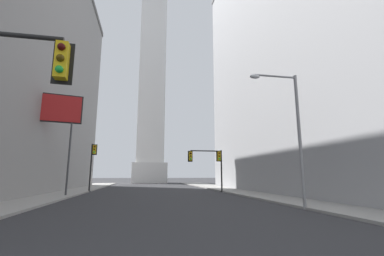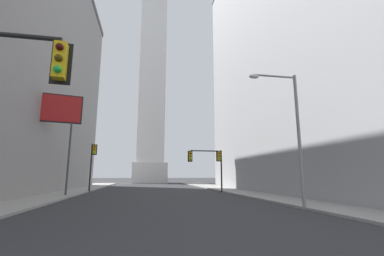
{
  "view_description": "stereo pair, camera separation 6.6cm",
  "coord_description": "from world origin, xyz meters",
  "views": [
    {
      "loc": [
        -1.55,
        -1.49,
        1.98
      ],
      "look_at": [
        5.53,
        36.19,
        9.06
      ],
      "focal_mm": 24.0,
      "sensor_mm": 36.0,
      "label": 1
    },
    {
      "loc": [
        -1.49,
        -1.5,
        1.98
      ],
      "look_at": [
        5.53,
        36.19,
        9.06
      ],
      "focal_mm": 24.0,
      "sensor_mm": 36.0,
      "label": 2
    }
  ],
  "objects": [
    {
      "name": "street_lamp",
      "position": [
        7.38,
        12.68,
        5.13
      ],
      "size": [
        3.2,
        0.36,
        8.32
      ],
      "color": "gray",
      "rests_on": "ground_plane"
    },
    {
      "name": "traffic_light_mid_right",
      "position": [
        6.4,
        28.98,
        3.8
      ],
      "size": [
        4.34,
        0.5,
        5.02
      ],
      "color": "black",
      "rests_on": "ground_plane"
    },
    {
      "name": "sidewalk_left",
      "position": [
        -10.34,
        24.11,
        0.07
      ],
      "size": [
        5.0,
        80.36,
        0.15
      ],
      "primitive_type": "cube",
      "color": "gray",
      "rests_on": "ground_plane"
    },
    {
      "name": "traffic_light_mid_left",
      "position": [
        -7.75,
        31.99,
        3.84
      ],
      "size": [
        0.77,
        0.5,
        5.83
      ],
      "color": "black",
      "rests_on": "ground_plane"
    },
    {
      "name": "sidewalk_right",
      "position": [
        10.34,
        24.11,
        0.07
      ],
      "size": [
        5.0,
        80.36,
        0.15
      ],
      "primitive_type": "cube",
      "color": "gray",
      "rests_on": "ground_plane"
    },
    {
      "name": "obelisk",
      "position": [
        0.0,
        66.97,
        35.27
      ],
      "size": [
        8.68,
        8.68,
        73.11
      ],
      "color": "silver",
      "rests_on": "ground_plane"
    },
    {
      "name": "billboard_sign",
      "position": [
        -10.41,
        24.75,
        8.03
      ],
      "size": [
        5.25,
        1.32,
        9.87
      ],
      "color": "#3F3F42",
      "rests_on": "ground_plane"
    },
    {
      "name": "building_right",
      "position": [
        23.78,
        23.49,
        18.77
      ],
      "size": [
        25.15,
        41.77,
        37.53
      ],
      "color": "#9E9EA0",
      "rests_on": "ground_plane"
    }
  ]
}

